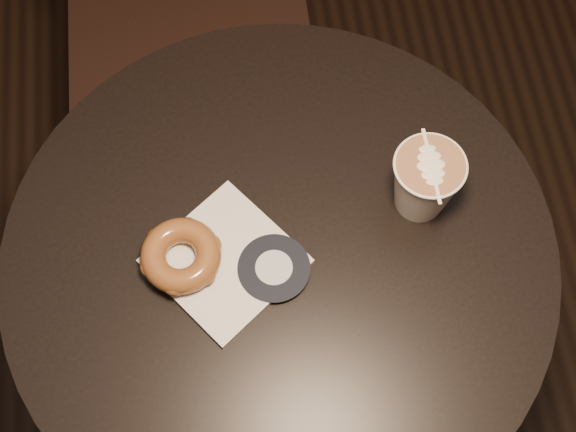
{
  "coord_description": "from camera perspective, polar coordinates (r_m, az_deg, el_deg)",
  "views": [
    {
      "loc": [
        -0.04,
        -0.37,
        1.68
      ],
      "look_at": [
        0.01,
        0.03,
        0.79
      ],
      "focal_mm": 50.0,
      "sensor_mm": 36.0,
      "label": 1
    }
  ],
  "objects": [
    {
      "name": "pastry_bag",
      "position": [
        1.0,
        -4.46,
        -3.23
      ],
      "size": [
        0.22,
        0.22,
        0.01
      ],
      "primitive_type": "cube",
      "rotation": [
        0.0,
        0.0,
        0.66
      ],
      "color": "silver",
      "rests_on": "cafe_table"
    },
    {
      "name": "cafe_table",
      "position": [
        1.19,
        -0.53,
        -6.05
      ],
      "size": [
        0.7,
        0.7,
        0.75
      ],
      "color": "black",
      "rests_on": "ground"
    },
    {
      "name": "latte_cup",
      "position": [
        1.0,
        9.67,
        2.3
      ],
      "size": [
        0.09,
        0.09,
        0.1
      ],
      "primitive_type": null,
      "color": "white",
      "rests_on": "cafe_table"
    },
    {
      "name": "doughnut",
      "position": [
        0.98,
        -7.62,
        -2.81
      ],
      "size": [
        0.1,
        0.1,
        0.03
      ],
      "primitive_type": "torus",
      "color": "brown",
      "rests_on": "pastry_bag"
    }
  ]
}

